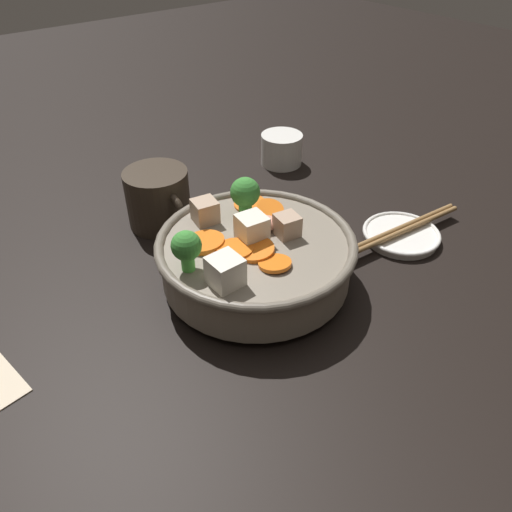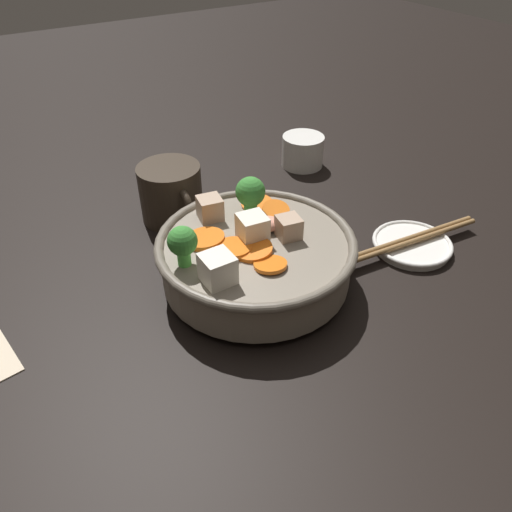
% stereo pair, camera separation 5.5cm
% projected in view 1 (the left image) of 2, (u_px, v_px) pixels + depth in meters
% --- Properties ---
extents(ground_plane, '(3.00, 3.00, 0.00)m').
position_uv_depth(ground_plane, '(256.00, 282.00, 0.64)').
color(ground_plane, black).
extents(stirfry_bowl, '(0.24, 0.24, 0.12)m').
position_uv_depth(stirfry_bowl, '(255.00, 254.00, 0.61)').
color(stirfry_bowl, slate).
rests_on(stirfry_bowl, ground_plane).
extents(side_saucer, '(0.11, 0.11, 0.01)m').
position_uv_depth(side_saucer, '(401.00, 235.00, 0.71)').
color(side_saucer, white).
rests_on(side_saucer, ground_plane).
extents(tea_cup, '(0.07, 0.07, 0.05)m').
position_uv_depth(tea_cup, '(282.00, 149.00, 0.88)').
color(tea_cup, white).
rests_on(tea_cup, ground_plane).
extents(dark_mug, '(0.12, 0.09, 0.08)m').
position_uv_depth(dark_mug, '(159.00, 198.00, 0.72)').
color(dark_mug, '#33281E').
rests_on(dark_mug, ground_plane).
extents(chopsticks_pair, '(0.04, 0.22, 0.01)m').
position_uv_depth(chopsticks_pair, '(402.00, 229.00, 0.70)').
color(chopsticks_pair, olive).
rests_on(chopsticks_pair, side_saucer).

